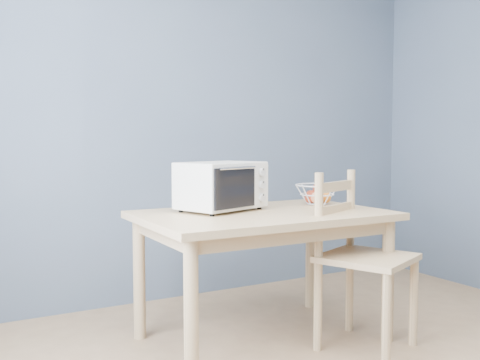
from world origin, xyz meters
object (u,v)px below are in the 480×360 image
dining_table (263,229)px  fruit_basket (317,194)px  toaster_oven (219,185)px  dining_chair (359,261)px

dining_table → fruit_basket: (0.50, 0.14, 0.17)m
fruit_basket → toaster_oven: bearing=178.5°
dining_table → toaster_oven: size_ratio=2.48×
fruit_basket → dining_chair: bearing=-98.8°
dining_table → fruit_basket: bearing=16.1°
dining_table → dining_chair: bearing=-39.7°
dining_table → dining_chair: dining_chair is taller
dining_table → dining_chair: size_ratio=1.42×
fruit_basket → dining_chair: dining_chair is taller
dining_table → dining_chair: 0.57m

